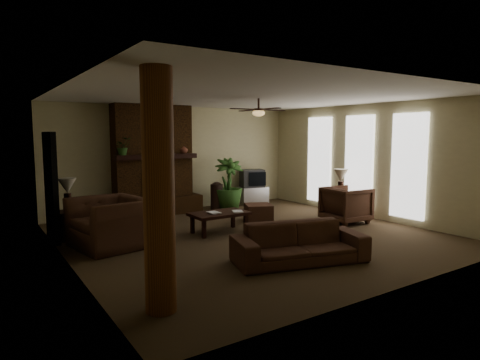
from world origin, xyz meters
TOP-DOWN VIEW (x-y plane):
  - room_shell at (0.00, 0.00)m, footprint 7.00×7.00m
  - fireplace at (-0.80, 3.22)m, footprint 2.40×0.70m
  - windows at (3.45, 0.20)m, footprint 0.08×3.65m
  - log_column at (-2.95, -2.40)m, footprint 0.36×0.36m
  - doorway at (-3.44, 1.80)m, footprint 0.10×1.00m
  - ceiling_fan at (0.40, 0.30)m, footprint 1.35×1.35m
  - sofa at (-0.35, -1.88)m, footprint 2.23×1.18m
  - armchair_left at (-2.63, 0.72)m, footprint 1.12×1.51m
  - armchair_right at (2.54, -0.24)m, footprint 0.90×0.95m
  - coffee_table at (-0.42, 0.55)m, footprint 1.20×0.70m
  - ottoman at (0.95, 1.04)m, footprint 0.79×0.79m
  - tv_stand at (2.26, 3.15)m, footprint 0.90×0.59m
  - tv at (2.24, 3.14)m, footprint 0.77×0.69m
  - floor_vase at (0.87, 2.88)m, footprint 0.34×0.34m
  - floor_plant at (1.15, 2.72)m, footprint 1.06×1.54m
  - side_table_left at (-3.15, 1.77)m, footprint 0.61×0.61m
  - lamp_left at (-3.15, 1.79)m, footprint 0.44×0.44m
  - side_table_right at (2.96, 0.33)m, footprint 0.54×0.54m
  - lamp_right at (2.92, 0.30)m, footprint 0.45×0.45m
  - mantel_plant at (-1.66, 2.94)m, footprint 0.43×0.46m
  - mantel_vase at (-0.04, 3.02)m, footprint 0.22×0.23m
  - book_a at (-0.68, 0.52)m, footprint 0.22×0.03m
  - book_b at (-0.17, 0.42)m, footprint 0.20×0.11m

SIDE VIEW (x-z plane):
  - ottoman at x=0.95m, z-range 0.00..0.40m
  - tv_stand at x=2.26m, z-range 0.00..0.50m
  - side_table_left at x=-3.15m, z-range 0.00..0.55m
  - side_table_right at x=2.96m, z-range 0.00..0.55m
  - coffee_table at x=-0.42m, z-range 0.16..0.59m
  - floor_plant at x=1.15m, z-range 0.00..0.79m
  - sofa at x=-0.35m, z-range 0.00..0.84m
  - floor_vase at x=0.87m, z-range 0.05..0.82m
  - armchair_right at x=2.54m, z-range 0.00..0.93m
  - book_a at x=-0.68m, z-range 0.43..0.72m
  - book_b at x=-0.17m, z-range 0.43..0.72m
  - armchair_left at x=-2.63m, z-range 0.00..1.19m
  - tv at x=2.24m, z-range 0.50..1.02m
  - lamp_left at x=-3.15m, z-range 0.68..1.33m
  - lamp_right at x=2.92m, z-range 0.68..1.33m
  - doorway at x=-3.44m, z-range 0.00..2.10m
  - fireplace at x=-0.80m, z-range -0.24..2.56m
  - windows at x=3.45m, z-range 0.17..2.53m
  - log_column at x=-2.95m, z-range 0.00..2.80m
  - room_shell at x=0.00m, z-range -2.10..4.90m
  - mantel_vase at x=-0.04m, z-range 1.56..1.78m
  - mantel_plant at x=-1.66m, z-range 1.56..1.89m
  - ceiling_fan at x=0.40m, z-range 2.34..2.72m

